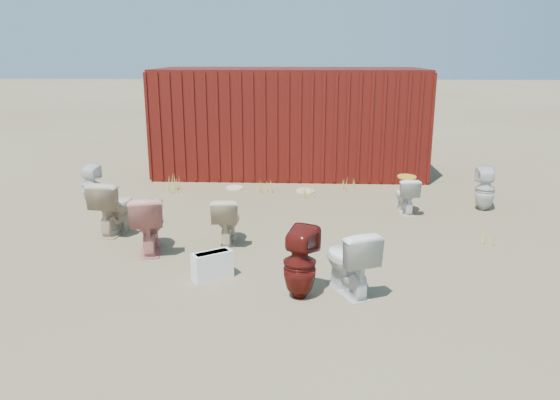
{
  "coord_description": "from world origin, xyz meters",
  "views": [
    {
      "loc": [
        0.4,
        -7.51,
        2.76
      ],
      "look_at": [
        0.0,
        0.6,
        0.55
      ],
      "focal_mm": 35.0,
      "sensor_mm": 36.0,
      "label": 1
    }
  ],
  "objects_px": {
    "toilet_front_maroon": "(300,263)",
    "toilet_back_a": "(91,185)",
    "shipping_container": "(290,121)",
    "toilet_back_beige_right": "(227,220)",
    "toilet_back_yellowlid": "(406,195)",
    "toilet_back_beige_left": "(114,206)",
    "toilet_back_e": "(485,189)",
    "toilet_front_c": "(349,261)",
    "loose_tank": "(212,265)",
    "toilet_front_pink": "(148,223)"
  },
  "relations": [
    {
      "from": "toilet_front_c",
      "to": "toilet_back_yellowlid",
      "type": "xyz_separation_m",
      "value": [
        1.24,
        3.39,
        -0.08
      ]
    },
    {
      "from": "toilet_back_yellowlid",
      "to": "toilet_back_a",
      "type": "bearing_deg",
      "value": -9.11
    },
    {
      "from": "toilet_front_maroon",
      "to": "loose_tank",
      "type": "xyz_separation_m",
      "value": [
        -1.1,
        0.49,
        -0.25
      ]
    },
    {
      "from": "toilet_front_pink",
      "to": "loose_tank",
      "type": "relative_size",
      "value": 1.68
    },
    {
      "from": "toilet_back_a",
      "to": "toilet_front_pink",
      "type": "bearing_deg",
      "value": 129.87
    },
    {
      "from": "toilet_back_beige_left",
      "to": "toilet_back_e",
      "type": "height_order",
      "value": "toilet_back_beige_left"
    },
    {
      "from": "shipping_container",
      "to": "toilet_front_maroon",
      "type": "xyz_separation_m",
      "value": [
        0.34,
        -6.87,
        -0.78
      ]
    },
    {
      "from": "toilet_front_pink",
      "to": "toilet_front_maroon",
      "type": "relative_size",
      "value": 0.99
    },
    {
      "from": "toilet_front_maroon",
      "to": "toilet_back_a",
      "type": "distance_m",
      "value": 5.49
    },
    {
      "from": "toilet_front_pink",
      "to": "toilet_back_a",
      "type": "height_order",
      "value": "toilet_front_pink"
    },
    {
      "from": "toilet_back_beige_left",
      "to": "toilet_back_beige_right",
      "type": "height_order",
      "value": "toilet_back_beige_left"
    },
    {
      "from": "toilet_back_beige_right",
      "to": "loose_tank",
      "type": "distance_m",
      "value": 1.33
    },
    {
      "from": "toilet_front_pink",
      "to": "toilet_back_a",
      "type": "distance_m",
      "value": 2.99
    },
    {
      "from": "toilet_front_pink",
      "to": "toilet_back_beige_right",
      "type": "relative_size",
      "value": 1.17
    },
    {
      "from": "toilet_front_maroon",
      "to": "toilet_back_e",
      "type": "bearing_deg",
      "value": -106.35
    },
    {
      "from": "toilet_back_beige_left",
      "to": "toilet_back_yellowlid",
      "type": "bearing_deg",
      "value": -155.25
    },
    {
      "from": "shipping_container",
      "to": "toilet_back_beige_right",
      "type": "height_order",
      "value": "shipping_container"
    },
    {
      "from": "toilet_back_beige_right",
      "to": "toilet_back_yellowlid",
      "type": "bearing_deg",
      "value": -151.38
    },
    {
      "from": "loose_tank",
      "to": "toilet_back_e",
      "type": "bearing_deg",
      "value": 2.45
    },
    {
      "from": "toilet_back_yellowlid",
      "to": "toilet_back_e",
      "type": "bearing_deg",
      "value": -176.14
    },
    {
      "from": "shipping_container",
      "to": "toilet_front_maroon",
      "type": "distance_m",
      "value": 6.92
    },
    {
      "from": "toilet_front_c",
      "to": "toilet_back_a",
      "type": "relative_size",
      "value": 1.08
    },
    {
      "from": "toilet_front_maroon",
      "to": "toilet_back_a",
      "type": "relative_size",
      "value": 1.14
    },
    {
      "from": "toilet_front_maroon",
      "to": "shipping_container",
      "type": "bearing_deg",
      "value": -62.85
    },
    {
      "from": "toilet_back_a",
      "to": "toilet_front_maroon",
      "type": "bearing_deg",
      "value": 139.34
    },
    {
      "from": "toilet_back_beige_right",
      "to": "toilet_front_pink",
      "type": "bearing_deg",
      "value": 18.14
    },
    {
      "from": "toilet_back_a",
      "to": "toilet_back_beige_right",
      "type": "distance_m",
      "value": 3.48
    },
    {
      "from": "shipping_container",
      "to": "toilet_front_maroon",
      "type": "bearing_deg",
      "value": -87.16
    },
    {
      "from": "toilet_front_pink",
      "to": "shipping_container",
      "type": "bearing_deg",
      "value": -121.25
    },
    {
      "from": "toilet_back_yellowlid",
      "to": "toilet_back_e",
      "type": "xyz_separation_m",
      "value": [
        1.45,
        0.26,
        0.07
      ]
    },
    {
      "from": "toilet_back_beige_left",
      "to": "toilet_front_maroon",
      "type": "bearing_deg",
      "value": 152.15
    },
    {
      "from": "shipping_container",
      "to": "toilet_back_e",
      "type": "height_order",
      "value": "shipping_container"
    },
    {
      "from": "toilet_back_yellowlid",
      "to": "toilet_front_pink",
      "type": "bearing_deg",
      "value": 21.85
    },
    {
      "from": "loose_tank",
      "to": "toilet_front_c",
      "type": "bearing_deg",
      "value": -46.07
    },
    {
      "from": "toilet_back_beige_left",
      "to": "loose_tank",
      "type": "xyz_separation_m",
      "value": [
        1.83,
        -1.73,
        -0.25
      ]
    },
    {
      "from": "toilet_back_a",
      "to": "toilet_back_e",
      "type": "bearing_deg",
      "value": -176.75
    },
    {
      "from": "toilet_back_a",
      "to": "toilet_back_yellowlid",
      "type": "height_order",
      "value": "toilet_back_a"
    },
    {
      "from": "toilet_front_c",
      "to": "toilet_front_maroon",
      "type": "distance_m",
      "value": 0.59
    },
    {
      "from": "toilet_front_pink",
      "to": "toilet_back_e",
      "type": "bearing_deg",
      "value": -169.06
    },
    {
      "from": "shipping_container",
      "to": "loose_tank",
      "type": "height_order",
      "value": "shipping_container"
    },
    {
      "from": "toilet_back_a",
      "to": "loose_tank",
      "type": "bearing_deg",
      "value": 133.87
    },
    {
      "from": "toilet_front_c",
      "to": "toilet_back_beige_right",
      "type": "height_order",
      "value": "toilet_front_c"
    },
    {
      "from": "toilet_front_pink",
      "to": "toilet_back_a",
      "type": "bearing_deg",
      "value": -66.39
    },
    {
      "from": "toilet_front_c",
      "to": "toilet_back_beige_right",
      "type": "distance_m",
      "value": 2.36
    },
    {
      "from": "toilet_front_maroon",
      "to": "toilet_back_a",
      "type": "height_order",
      "value": "toilet_front_maroon"
    },
    {
      "from": "toilet_front_maroon",
      "to": "toilet_back_beige_right",
      "type": "xyz_separation_m",
      "value": [
        -1.11,
        1.8,
        -0.06
      ]
    },
    {
      "from": "toilet_back_yellowlid",
      "to": "toilet_back_beige_right",
      "type": "bearing_deg",
      "value": 24.45
    },
    {
      "from": "shipping_container",
      "to": "toilet_back_beige_right",
      "type": "relative_size",
      "value": 8.36
    },
    {
      "from": "toilet_back_beige_left",
      "to": "toilet_back_e",
      "type": "xyz_separation_m",
      "value": [
        6.19,
        1.58,
        -0.04
      ]
    },
    {
      "from": "toilet_front_pink",
      "to": "toilet_back_beige_left",
      "type": "height_order",
      "value": "toilet_back_beige_left"
    }
  ]
}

